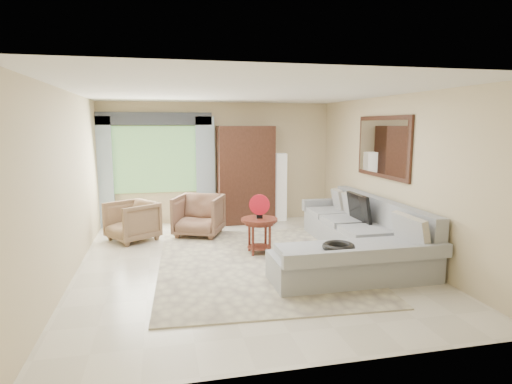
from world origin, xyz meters
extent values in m
plane|color=silver|center=(0.00, 0.00, 0.00)|extent=(6.00, 6.00, 0.00)
cube|color=beige|center=(0.18, -0.06, 0.01)|extent=(3.22, 4.16, 0.02)
cube|color=gray|center=(2.00, 0.50, 0.20)|extent=(0.90, 2.40, 0.40)
cube|color=gray|center=(1.30, -1.10, 0.20)|extent=(2.30, 0.80, 0.40)
cube|color=gray|center=(2.35, 0.10, 0.65)|extent=(0.20, 3.20, 0.50)
cube|color=gray|center=(2.00, 1.78, 0.51)|extent=(0.90, 0.16, 0.22)
cube|color=gray|center=(1.30, -1.55, 0.49)|extent=(2.30, 0.10, 0.18)
cube|color=black|center=(2.05, 0.32, 0.72)|extent=(0.14, 0.74, 0.48)
torus|color=black|center=(1.00, -1.25, 0.55)|extent=(0.43, 0.43, 0.09)
cylinder|color=#451A12|center=(0.31, 0.38, 0.58)|extent=(0.60, 0.60, 0.04)
cylinder|color=#451A12|center=(0.31, 0.38, 0.27)|extent=(0.40, 0.40, 0.54)
cylinder|color=red|center=(0.31, 0.38, 0.83)|extent=(0.33, 0.14, 0.34)
imported|color=brown|center=(-1.79, 1.71, 0.37)|extent=(1.10, 1.09, 0.73)
imported|color=brown|center=(-0.55, 1.80, 0.40)|extent=(1.12, 1.13, 0.79)
imported|color=#999999|center=(-1.85, 2.83, 0.25)|extent=(0.56, 0.53, 0.50)
cube|color=black|center=(0.55, 2.72, 1.05)|extent=(1.20, 0.55, 2.10)
cube|color=silver|center=(1.35, 2.78, 0.75)|extent=(0.24, 0.24, 1.50)
cube|color=#669E59|center=(-1.35, 2.97, 1.40)|extent=(1.80, 0.04, 1.40)
cube|color=#9EB7CC|center=(-2.40, 2.88, 1.15)|extent=(0.40, 0.08, 2.30)
cube|color=#9EB7CC|center=(-0.30, 2.88, 1.15)|extent=(0.40, 0.08, 2.30)
cube|color=#1E232D|center=(-1.35, 2.90, 2.25)|extent=(2.40, 0.12, 0.26)
cube|color=black|center=(2.47, 0.35, 1.75)|extent=(0.04, 1.70, 1.05)
cube|color=white|center=(2.45, 0.35, 1.75)|extent=(0.02, 1.54, 0.90)
camera|label=1|loc=(-1.24, -6.30, 2.13)|focal=30.00mm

